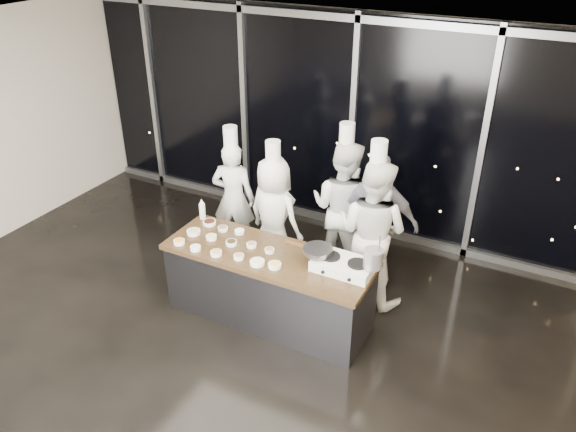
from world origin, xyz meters
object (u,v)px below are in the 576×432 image
at_px(demo_counter, 269,285).
at_px(frying_pan, 317,250).
at_px(guest, 376,221).
at_px(stove, 344,265).
at_px(chef_left, 274,215).
at_px(chef_far_left, 234,197).
at_px(chef_right, 372,231).
at_px(chef_center, 343,207).
at_px(stock_pot, 373,258).

distance_m(demo_counter, frying_pan, 0.84).
bearing_deg(guest, frying_pan, 72.12).
bearing_deg(stove, demo_counter, -173.93).
relative_size(stove, chef_left, 0.35).
distance_m(chef_far_left, chef_right, 2.09).
distance_m(chef_center, guest, 0.51).
relative_size(demo_counter, frying_pan, 4.29).
bearing_deg(chef_center, frying_pan, 102.87).
height_order(demo_counter, chef_left, chef_left).
distance_m(frying_pan, chef_center, 1.33).
distance_m(chef_left, chef_right, 1.36).
height_order(chef_far_left, chef_right, chef_right).
relative_size(demo_counter, chef_far_left, 1.31).
xyz_separation_m(demo_counter, stock_pot, (1.21, 0.09, 0.69)).
distance_m(frying_pan, guest, 1.24).
height_order(chef_left, chef_right, chef_right).
xyz_separation_m(chef_far_left, chef_center, (1.52, 0.28, 0.09)).
height_order(frying_pan, guest, guest).
bearing_deg(chef_right, stock_pot, 119.11).
xyz_separation_m(chef_center, chef_right, (0.56, -0.45, 0.02)).
relative_size(chef_center, chef_right, 0.99).
distance_m(stove, chef_far_left, 2.30).
xyz_separation_m(frying_pan, chef_far_left, (-1.74, 1.03, -0.22)).
xyz_separation_m(demo_counter, chef_left, (-0.45, 0.95, 0.37)).
distance_m(demo_counter, guest, 1.60).
distance_m(stove, frying_pan, 0.33).
height_order(frying_pan, chef_far_left, chef_far_left).
distance_m(stove, chef_left, 1.59).
xyz_separation_m(chef_far_left, chef_left, (0.73, -0.17, -0.02)).
xyz_separation_m(stove, chef_center, (-0.54, 1.30, -0.03)).
bearing_deg(stock_pot, guest, 107.23).
xyz_separation_m(stock_pot, guest, (-0.37, 1.18, -0.24)).
distance_m(stove, chef_center, 1.41).
xyz_separation_m(chef_left, chef_right, (1.35, -0.01, 0.12)).
xyz_separation_m(chef_far_left, chef_right, (2.08, -0.17, 0.10)).
height_order(stock_pot, chef_center, chef_center).
bearing_deg(demo_counter, frying_pan, 8.21).
relative_size(stove, chef_right, 0.31).
xyz_separation_m(stove, guest, (-0.04, 1.19, -0.06)).
relative_size(demo_counter, stove, 3.74).
bearing_deg(chef_right, demo_counter, 55.48).
bearing_deg(chef_right, chef_left, 9.12).
bearing_deg(guest, chef_right, 95.78).
distance_m(chef_left, chef_center, 0.91).
bearing_deg(chef_center, demo_counter, 79.10).
distance_m(frying_pan, chef_far_left, 2.04).
relative_size(demo_counter, chef_left, 1.32).
height_order(demo_counter, stock_pot, stock_pot).
relative_size(chef_far_left, chef_right, 0.89).
bearing_deg(chef_left, guest, -154.88).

